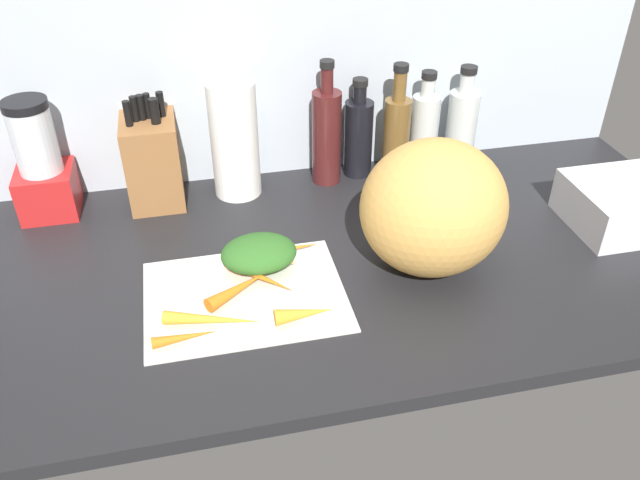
{
  "coord_description": "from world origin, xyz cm",
  "views": [
    {
      "loc": [
        -25.04,
        -104.54,
        78.91
      ],
      "look_at": [
        -4.2,
        -11.9,
        12.58
      ],
      "focal_mm": 36.62,
      "sensor_mm": 36.0,
      "label": 1
    }
  ],
  "objects_px": {
    "carrot_4": "(238,289)",
    "paper_towel_roll": "(234,140)",
    "carrot_1": "(270,261)",
    "bottle_1": "(358,136)",
    "knife_block": "(153,160)",
    "carrot_5": "(260,276)",
    "bottle_2": "(396,135)",
    "carrot_3": "(304,314)",
    "cutting_board": "(245,295)",
    "carrot_0": "(212,320)",
    "carrot_2": "(185,337)",
    "winter_squash": "(433,208)",
    "bottle_3": "(424,131)",
    "bottle_4": "(461,126)",
    "bottle_0": "(327,135)",
    "blender_appliance": "(41,166)",
    "dish_rack": "(631,204)",
    "carrot_6": "(279,251)"
  },
  "relations": [
    {
      "from": "carrot_4",
      "to": "paper_towel_roll",
      "type": "distance_m",
      "value": 0.41
    },
    {
      "from": "carrot_1",
      "to": "bottle_1",
      "type": "bearing_deg",
      "value": 51.77
    },
    {
      "from": "carrot_4",
      "to": "knife_block",
      "type": "bearing_deg",
      "value": 109.26
    },
    {
      "from": "carrot_5",
      "to": "bottle_2",
      "type": "height_order",
      "value": "bottle_2"
    },
    {
      "from": "carrot_3",
      "to": "carrot_5",
      "type": "distance_m",
      "value": 0.14
    },
    {
      "from": "cutting_board",
      "to": "carrot_0",
      "type": "relative_size",
      "value": 2.15
    },
    {
      "from": "carrot_2",
      "to": "carrot_5",
      "type": "relative_size",
      "value": 0.68
    },
    {
      "from": "cutting_board",
      "to": "carrot_5",
      "type": "height_order",
      "value": "carrot_5"
    },
    {
      "from": "carrot_1",
      "to": "winter_squash",
      "type": "distance_m",
      "value": 0.33
    },
    {
      "from": "winter_squash",
      "to": "bottle_3",
      "type": "relative_size",
      "value": 1.11
    },
    {
      "from": "carrot_2",
      "to": "bottle_3",
      "type": "xyz_separation_m",
      "value": [
        0.61,
        0.5,
        0.09
      ]
    },
    {
      "from": "bottle_4",
      "to": "carrot_1",
      "type": "bearing_deg",
      "value": -147.99
    },
    {
      "from": "carrot_1",
      "to": "bottle_2",
      "type": "distance_m",
      "value": 0.48
    },
    {
      "from": "bottle_0",
      "to": "paper_towel_roll",
      "type": "bearing_deg",
      "value": -177.59
    },
    {
      "from": "carrot_0",
      "to": "carrot_3",
      "type": "bearing_deg",
      "value": -8.0
    },
    {
      "from": "carrot_0",
      "to": "carrot_1",
      "type": "xyz_separation_m",
      "value": [
        0.13,
        0.14,
        0.0
      ]
    },
    {
      "from": "blender_appliance",
      "to": "bottle_1",
      "type": "distance_m",
      "value": 0.72
    },
    {
      "from": "cutting_board",
      "to": "bottle_0",
      "type": "height_order",
      "value": "bottle_0"
    },
    {
      "from": "carrot_0",
      "to": "bottle_0",
      "type": "distance_m",
      "value": 0.58
    },
    {
      "from": "carrot_1",
      "to": "dish_rack",
      "type": "xyz_separation_m",
      "value": [
        0.79,
        0.0,
        0.02
      ]
    },
    {
      "from": "carrot_1",
      "to": "carrot_3",
      "type": "height_order",
      "value": "carrot_1"
    },
    {
      "from": "winter_squash",
      "to": "bottle_2",
      "type": "bearing_deg",
      "value": 82.9
    },
    {
      "from": "blender_appliance",
      "to": "bottle_4",
      "type": "xyz_separation_m",
      "value": [
        0.97,
        0.01,
        -0.01
      ]
    },
    {
      "from": "carrot_5",
      "to": "bottle_1",
      "type": "bearing_deg",
      "value": 52.14
    },
    {
      "from": "paper_towel_roll",
      "to": "bottle_0",
      "type": "distance_m",
      "value": 0.22
    },
    {
      "from": "carrot_6",
      "to": "bottle_3",
      "type": "height_order",
      "value": "bottle_3"
    },
    {
      "from": "knife_block",
      "to": "bottle_2",
      "type": "height_order",
      "value": "bottle_2"
    },
    {
      "from": "carrot_1",
      "to": "blender_appliance",
      "type": "height_order",
      "value": "blender_appliance"
    },
    {
      "from": "bottle_1",
      "to": "bottle_4",
      "type": "distance_m",
      "value": 0.26
    },
    {
      "from": "carrot_6",
      "to": "dish_rack",
      "type": "height_order",
      "value": "dish_rack"
    },
    {
      "from": "winter_squash",
      "to": "bottle_4",
      "type": "height_order",
      "value": "winter_squash"
    },
    {
      "from": "paper_towel_roll",
      "to": "bottle_2",
      "type": "height_order",
      "value": "bottle_2"
    },
    {
      "from": "carrot_4",
      "to": "dish_rack",
      "type": "distance_m",
      "value": 0.86
    },
    {
      "from": "carrot_0",
      "to": "winter_squash",
      "type": "height_order",
      "value": "winter_squash"
    },
    {
      "from": "carrot_6",
      "to": "bottle_0",
      "type": "bearing_deg",
      "value": 60.65
    },
    {
      "from": "cutting_board",
      "to": "paper_towel_roll",
      "type": "distance_m",
      "value": 0.41
    },
    {
      "from": "carrot_4",
      "to": "carrot_1",
      "type": "bearing_deg",
      "value": 44.55
    },
    {
      "from": "knife_block",
      "to": "bottle_3",
      "type": "distance_m",
      "value": 0.64
    },
    {
      "from": "winter_squash",
      "to": "bottle_4",
      "type": "bearing_deg",
      "value": 59.91
    },
    {
      "from": "bottle_1",
      "to": "carrot_6",
      "type": "bearing_deg",
      "value": -128.42
    },
    {
      "from": "winter_squash",
      "to": "blender_appliance",
      "type": "height_order",
      "value": "same"
    },
    {
      "from": "bottle_1",
      "to": "dish_rack",
      "type": "distance_m",
      "value": 0.62
    },
    {
      "from": "carrot_3",
      "to": "bottle_4",
      "type": "distance_m",
      "value": 0.71
    },
    {
      "from": "carrot_5",
      "to": "carrot_3",
      "type": "bearing_deg",
      "value": -64.69
    },
    {
      "from": "carrot_1",
      "to": "carrot_3",
      "type": "distance_m",
      "value": 0.17
    },
    {
      "from": "carrot_2",
      "to": "bottle_3",
      "type": "relative_size",
      "value": 0.43
    },
    {
      "from": "cutting_board",
      "to": "knife_block",
      "type": "height_order",
      "value": "knife_block"
    },
    {
      "from": "dish_rack",
      "to": "carrot_0",
      "type": "bearing_deg",
      "value": -171.0
    },
    {
      "from": "cutting_board",
      "to": "carrot_5",
      "type": "relative_size",
      "value": 2.32
    },
    {
      "from": "bottle_1",
      "to": "carrot_5",
      "type": "bearing_deg",
      "value": -127.86
    }
  ]
}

